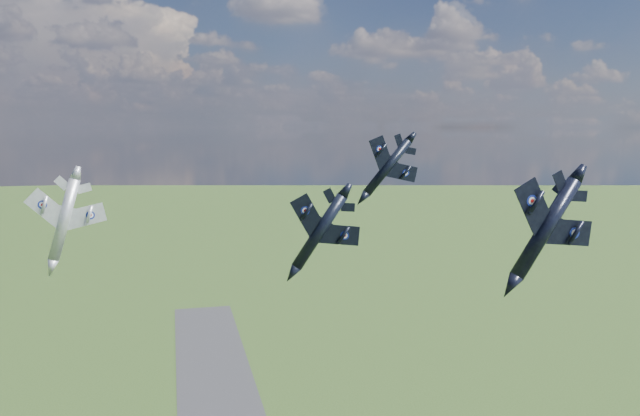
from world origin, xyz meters
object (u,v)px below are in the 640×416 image
object	(u,v)px
jet_high_navy	(387,167)
jet_left_silver	(64,219)
jet_right_navy	(546,228)
jet_lead_navy	(319,231)

from	to	relation	value
jet_high_navy	jet_left_silver	size ratio (longest dim) A/B	1.02
jet_high_navy	jet_left_silver	world-z (taller)	jet_high_navy
jet_right_navy	jet_high_navy	distance (m)	43.96
jet_lead_navy	jet_left_silver	world-z (taller)	jet_left_silver
jet_lead_navy	jet_high_navy	distance (m)	24.52
jet_lead_navy	jet_right_navy	world-z (taller)	jet_right_navy
jet_right_navy	jet_high_navy	world-z (taller)	jet_high_navy
jet_lead_navy	jet_left_silver	xyz separation A→B (m)	(-34.28, 6.22, 1.97)
jet_lead_navy	jet_high_navy	world-z (taller)	jet_high_navy
jet_right_navy	jet_left_silver	world-z (taller)	jet_right_navy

